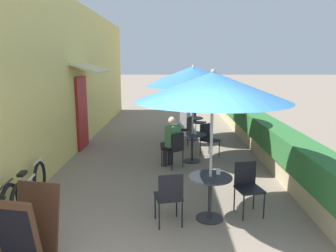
{
  "coord_description": "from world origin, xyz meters",
  "views": [
    {
      "loc": [
        0.24,
        -3.08,
        2.53
      ],
      "look_at": [
        0.15,
        4.64,
        1.0
      ],
      "focal_mm": 35.0,
      "sensor_mm": 36.0,
      "label": 1
    }
  ],
  "objects_px": {
    "cafe_chair_near_right": "(248,184)",
    "menu_board": "(28,231)",
    "patio_table_near": "(210,190)",
    "bicycle_second": "(30,189)",
    "patio_table_far": "(192,125)",
    "cafe_chair_far_right": "(197,121)",
    "patio_umbrella_far": "(193,73)",
    "cafe_chair_near_left": "(169,194)",
    "patio_umbrella_mid": "(193,77)",
    "cafe_chair_far_left": "(187,128)",
    "seated_patron_far_left": "(184,122)",
    "coffee_cup_mid": "(195,132)",
    "coffee_cup_near": "(218,171)",
    "cafe_chair_mid_right": "(208,137)",
    "cafe_chair_mid_left": "(175,147)",
    "patio_table_mid": "(192,143)",
    "patio_umbrella_near": "(213,87)",
    "seated_patron_mid_left": "(171,139)"
  },
  "relations": [
    {
      "from": "cafe_chair_near_right",
      "to": "menu_board",
      "type": "xyz_separation_m",
      "value": [
        -3.02,
        -1.57,
        -0.01
      ]
    },
    {
      "from": "patio_table_near",
      "to": "bicycle_second",
      "type": "xyz_separation_m",
      "value": [
        -3.07,
        0.34,
        -0.14
      ]
    },
    {
      "from": "patio_table_near",
      "to": "patio_table_far",
      "type": "height_order",
      "value": "same"
    },
    {
      "from": "patio_table_far",
      "to": "cafe_chair_far_right",
      "type": "relative_size",
      "value": 0.84
    },
    {
      "from": "patio_umbrella_far",
      "to": "bicycle_second",
      "type": "height_order",
      "value": "patio_umbrella_far"
    },
    {
      "from": "cafe_chair_near_left",
      "to": "cafe_chair_near_right",
      "type": "height_order",
      "value": "same"
    },
    {
      "from": "patio_umbrella_mid",
      "to": "cafe_chair_far_left",
      "type": "relative_size",
      "value": 2.78
    },
    {
      "from": "menu_board",
      "to": "seated_patron_far_left",
      "type": "bearing_deg",
      "value": 82.49
    },
    {
      "from": "coffee_cup_mid",
      "to": "cafe_chair_far_right",
      "type": "xyz_separation_m",
      "value": [
        0.28,
        3.08,
        -0.26
      ]
    },
    {
      "from": "coffee_cup_near",
      "to": "cafe_chair_near_left",
      "type": "bearing_deg",
      "value": -156.86
    },
    {
      "from": "cafe_chair_near_right",
      "to": "patio_table_far",
      "type": "relative_size",
      "value": 1.19
    },
    {
      "from": "coffee_cup_near",
      "to": "bicycle_second",
      "type": "xyz_separation_m",
      "value": [
        -3.21,
        0.23,
        -0.42
      ]
    },
    {
      "from": "menu_board",
      "to": "bicycle_second",
      "type": "bearing_deg",
      "value": 123.88
    },
    {
      "from": "cafe_chair_near_left",
      "to": "cafe_chair_far_right",
      "type": "distance_m",
      "value": 6.47
    },
    {
      "from": "cafe_chair_mid_right",
      "to": "cafe_chair_far_left",
      "type": "xyz_separation_m",
      "value": [
        -0.51,
        1.22,
        0.0
      ]
    },
    {
      "from": "seated_patron_far_left",
      "to": "cafe_chair_mid_left",
      "type": "bearing_deg",
      "value": -163.66
    },
    {
      "from": "coffee_cup_mid",
      "to": "menu_board",
      "type": "distance_m",
      "value": 5.02
    },
    {
      "from": "patio_table_mid",
      "to": "patio_table_far",
      "type": "xyz_separation_m",
      "value": [
        0.15,
        2.4,
        0.0
      ]
    },
    {
      "from": "cafe_chair_mid_left",
      "to": "coffee_cup_near",
      "type": "bearing_deg",
      "value": -117.18
    },
    {
      "from": "patio_table_far",
      "to": "patio_umbrella_mid",
      "type": "bearing_deg",
      "value": -93.46
    },
    {
      "from": "seated_patron_far_left",
      "to": "cafe_chair_far_right",
      "type": "distance_m",
      "value": 1.39
    },
    {
      "from": "cafe_chair_near_right",
      "to": "coffee_cup_mid",
      "type": "relative_size",
      "value": 9.67
    },
    {
      "from": "patio_table_far",
      "to": "patio_table_mid",
      "type": "bearing_deg",
      "value": -93.46
    },
    {
      "from": "cafe_chair_near_left",
      "to": "cafe_chair_mid_left",
      "type": "height_order",
      "value": "same"
    },
    {
      "from": "patio_table_near",
      "to": "cafe_chair_mid_left",
      "type": "height_order",
      "value": "cafe_chair_mid_left"
    },
    {
      "from": "cafe_chair_far_left",
      "to": "cafe_chair_far_right",
      "type": "xyz_separation_m",
      "value": [
        0.41,
        1.32,
        0.0
      ]
    },
    {
      "from": "patio_table_mid",
      "to": "patio_table_near",
      "type": "bearing_deg",
      "value": -88.2
    },
    {
      "from": "cafe_chair_far_left",
      "to": "seated_patron_far_left",
      "type": "bearing_deg",
      "value": 90.0
    },
    {
      "from": "cafe_chair_near_right",
      "to": "coffee_cup_mid",
      "type": "distance_m",
      "value": 2.96
    },
    {
      "from": "coffee_cup_mid",
      "to": "cafe_chair_far_right",
      "type": "height_order",
      "value": "cafe_chair_far_right"
    },
    {
      "from": "cafe_chair_mid_right",
      "to": "seated_patron_far_left",
      "type": "xyz_separation_m",
      "value": [
        -0.62,
        1.26,
        0.17
      ]
    },
    {
      "from": "cafe_chair_near_right",
      "to": "cafe_chair_mid_right",
      "type": "xyz_separation_m",
      "value": [
        -0.3,
        3.41,
        0.0
      ]
    },
    {
      "from": "patio_table_near",
      "to": "seated_patron_far_left",
      "type": "bearing_deg",
      "value": 93.03
    },
    {
      "from": "patio_umbrella_near",
      "to": "menu_board",
      "type": "height_order",
      "value": "patio_umbrella_near"
    },
    {
      "from": "seated_patron_far_left",
      "to": "menu_board",
      "type": "xyz_separation_m",
      "value": [
        -2.11,
        -6.24,
        -0.18
      ]
    },
    {
      "from": "patio_umbrella_mid",
      "to": "patio_umbrella_far",
      "type": "distance_m",
      "value": 2.41
    },
    {
      "from": "patio_umbrella_far",
      "to": "menu_board",
      "type": "bearing_deg",
      "value": -109.41
    },
    {
      "from": "patio_table_near",
      "to": "cafe_chair_mid_right",
      "type": "relative_size",
      "value": 0.84
    },
    {
      "from": "patio_umbrella_near",
      "to": "cafe_chair_mid_left",
      "type": "distance_m",
      "value": 3.11
    },
    {
      "from": "cafe_chair_near_left",
      "to": "patio_table_far",
      "type": "bearing_deg",
      "value": 70.15
    },
    {
      "from": "patio_table_near",
      "to": "patio_table_far",
      "type": "xyz_separation_m",
      "value": [
        0.05,
        5.52,
        0.0
      ]
    },
    {
      "from": "cafe_chair_near_right",
      "to": "cafe_chair_far_left",
      "type": "height_order",
      "value": "same"
    },
    {
      "from": "cafe_chair_mid_right",
      "to": "cafe_chair_far_right",
      "type": "bearing_deg",
      "value": -130.41
    },
    {
      "from": "patio_table_far",
      "to": "menu_board",
      "type": "bearing_deg",
      "value": -109.41
    },
    {
      "from": "cafe_chair_far_left",
      "to": "patio_table_near",
      "type": "bearing_deg",
      "value": -154.61
    },
    {
      "from": "patio_table_near",
      "to": "patio_table_mid",
      "type": "xyz_separation_m",
      "value": [
        -0.1,
        3.12,
        0.0
      ]
    },
    {
      "from": "patio_table_mid",
      "to": "cafe_chair_near_left",
      "type": "bearing_deg",
      "value": -99.43
    },
    {
      "from": "patio_umbrella_mid",
      "to": "cafe_chair_far_right",
      "type": "height_order",
      "value": "patio_umbrella_mid"
    },
    {
      "from": "coffee_cup_mid",
      "to": "seated_patron_mid_left",
      "type": "bearing_deg",
      "value": -144.73
    },
    {
      "from": "patio_table_near",
      "to": "coffee_cup_near",
      "type": "relative_size",
      "value": 8.09
    }
  ]
}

